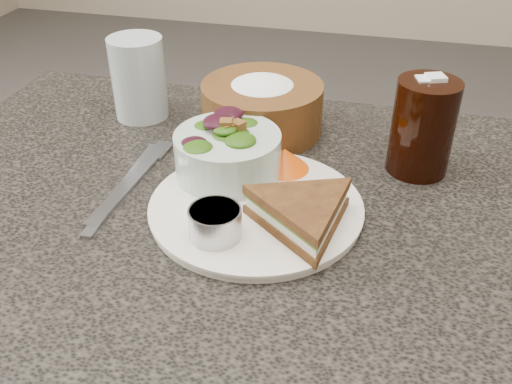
{
  "coord_description": "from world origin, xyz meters",
  "views": [
    {
      "loc": [
        0.16,
        -0.58,
        1.17
      ],
      "look_at": [
        0.01,
        -0.01,
        0.78
      ],
      "focal_mm": 40.0,
      "sensor_mm": 36.0,
      "label": 1
    }
  ],
  "objects": [
    {
      "name": "dinner_plate",
      "position": [
        0.01,
        -0.01,
        0.76
      ],
      "size": [
        0.27,
        0.27,
        0.01
      ],
      "primitive_type": "cylinder",
      "color": "silver",
      "rests_on": "dining_table"
    },
    {
      "name": "cola_glass",
      "position": [
        0.21,
        0.15,
        0.82
      ],
      "size": [
        0.09,
        0.09,
        0.14
      ],
      "primitive_type": null,
      "rotation": [
        0.0,
        0.0,
        0.02
      ],
      "color": "black",
      "rests_on": "dining_table"
    },
    {
      "name": "dressing_ramekin",
      "position": [
        -0.02,
        -0.08,
        0.78
      ],
      "size": [
        0.06,
        0.06,
        0.04
      ],
      "primitive_type": "cylinder",
      "rotation": [
        0.0,
        0.0,
        -0.01
      ],
      "color": "#A4A7AA",
      "rests_on": "dinner_plate"
    },
    {
      "name": "fork",
      "position": [
        -0.17,
        0.01,
        0.75
      ],
      "size": [
        0.03,
        0.2,
        0.01
      ],
      "primitive_type": "cube",
      "rotation": [
        0.0,
        0.0,
        -0.06
      ],
      "color": "#A0A4AF",
      "rests_on": "dining_table"
    },
    {
      "name": "salad_bowl",
      "position": [
        -0.04,
        0.05,
        0.8
      ],
      "size": [
        0.14,
        0.14,
        0.08
      ],
      "primitive_type": null,
      "rotation": [
        0.0,
        0.0,
        0.01
      ],
      "color": "#ABC2B5",
      "rests_on": "dinner_plate"
    },
    {
      "name": "water_glass",
      "position": [
        -0.24,
        0.21,
        0.82
      ],
      "size": [
        0.11,
        0.11,
        0.13
      ],
      "primitive_type": "cylinder",
      "rotation": [
        0.0,
        0.0,
        -0.41
      ],
      "color": "#A5B3BA",
      "rests_on": "dining_table"
    },
    {
      "name": "orange_wedge",
      "position": [
        0.03,
        0.09,
        0.78
      ],
      "size": [
        0.1,
        0.1,
        0.03
      ],
      "primitive_type": "cone",
      "rotation": [
        0.0,
        0.0,
        0.75
      ],
      "color": "#E54E07",
      "rests_on": "dinner_plate"
    },
    {
      "name": "knife",
      "position": [
        -0.17,
        0.0,
        0.75
      ],
      "size": [
        0.02,
        0.23,
        0.0
      ],
      "primitive_type": "cube",
      "rotation": [
        0.0,
        0.0,
        0.03
      ],
      "color": "#A7AEB7",
      "rests_on": "dining_table"
    },
    {
      "name": "bread_basket",
      "position": [
        -0.03,
        0.21,
        0.8
      ],
      "size": [
        0.19,
        0.19,
        0.11
      ],
      "primitive_type": null,
      "rotation": [
        0.0,
        0.0,
        0.04
      ],
      "color": "brown",
      "rests_on": "dining_table"
    },
    {
      "name": "sandwich",
      "position": [
        0.08,
        -0.04,
        0.78
      ],
      "size": [
        0.22,
        0.22,
        0.04
      ],
      "primitive_type": null,
      "rotation": [
        0.0,
        0.0,
        -0.67
      ],
      "color": "brown",
      "rests_on": "dinner_plate"
    }
  ]
}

